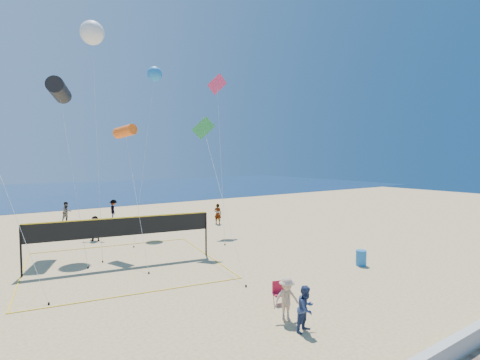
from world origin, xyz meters
TOP-DOWN VIEW (x-y plane):
  - ground at (0.00, 0.00)m, footprint 120.00×120.00m
  - ocean at (0.00, 62.00)m, footprint 140.00×50.00m
  - bystander_a at (1.90, 0.76)m, footprint 0.88×0.76m
  - bystander_b at (1.93, 1.77)m, footprint 1.16×0.87m
  - far_person_1 at (-0.41, 19.39)m, footprint 1.66×1.34m
  - far_person_2 at (10.29, 20.07)m, footprint 0.75×0.79m
  - far_person_3 at (-0.56, 28.91)m, footprint 1.08×0.96m
  - far_person_4 at (3.32, 27.63)m, footprint 1.02×1.40m
  - camp_chair at (2.77, 3.17)m, footprint 0.60×0.70m
  - trash_barrel at (9.98, 4.58)m, footprint 0.60×0.60m
  - volleyball_net at (-0.70, 12.25)m, footprint 11.49×11.37m
  - kite_1 at (-2.64, 18.61)m, footprint 1.96×7.41m
  - kite_2 at (0.61, 15.51)m, footprint 1.41×6.56m
  - kite_4 at (4.79, 12.60)m, footprint 2.90×8.03m
  - kite_5 at (9.42, 18.62)m, footprint 4.13×6.24m
  - kite_6 at (-0.34, 19.21)m, footprint 2.27×6.94m
  - kite_7 at (5.18, 21.68)m, footprint 4.78×6.57m

SIDE VIEW (x-z plane):
  - ground at x=0.00m, z-range 0.00..0.00m
  - ocean at x=0.00m, z-range 0.00..0.03m
  - trash_barrel at x=9.98m, z-range 0.00..0.84m
  - camp_chair at x=2.77m, z-range 0.00..0.99m
  - bystander_a at x=1.90m, z-range 0.00..1.59m
  - bystander_b at x=1.93m, z-range 0.00..1.59m
  - far_person_1 at x=-0.41m, z-range 0.00..1.78m
  - far_person_2 at x=10.29m, z-range 0.00..1.82m
  - far_person_3 at x=-0.56m, z-range 0.00..1.86m
  - far_person_4 at x=3.32m, z-range 0.00..1.93m
  - volleyball_net at x=-0.70m, z-range 0.51..3.18m
  - kite_4 at x=4.79m, z-range 3.01..11.61m
  - kite_2 at x=0.61m, z-range 3.56..11.60m
  - kite_1 at x=-2.64m, z-range 4.78..15.78m
  - kite_5 at x=9.42m, z-range 4.93..17.93m
  - kite_7 at x=5.18m, z-range 6.12..19.59m
  - kite_6 at x=-0.34m, z-range 6.84..22.16m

